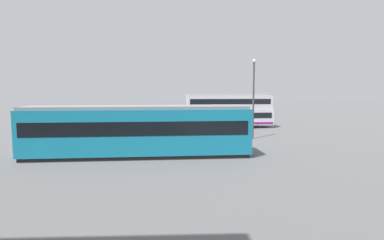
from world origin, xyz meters
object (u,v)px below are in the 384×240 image
pedestrian_crossing (236,134)px  info_sign (155,122)px  pedestrian_near_railing (160,128)px  street_lamp (254,93)px  tram_yellow (138,130)px  double_decker_bus (229,111)px

pedestrian_crossing → info_sign: bearing=-27.6°
pedestrian_near_railing → info_sign: 1.70m
pedestrian_crossing → pedestrian_near_railing: bearing=-39.3°
pedestrian_near_railing → pedestrian_crossing: 7.55m
pedestrian_crossing → street_lamp: street_lamp is taller
tram_yellow → pedestrian_crossing: 8.03m
tram_yellow → info_sign: (-1.17, -6.12, -0.09)m
pedestrian_crossing → info_sign: (6.30, -3.29, 0.74)m
double_decker_bus → pedestrian_crossing: size_ratio=6.25×
tram_yellow → street_lamp: (-10.02, -6.40, 2.41)m
double_decker_bus → pedestrian_near_railing: double_decker_bus is taller
street_lamp → pedestrian_near_railing: bearing=-8.2°
tram_yellow → pedestrian_near_railing: tram_yellow is taller
pedestrian_near_railing → tram_yellow: bearing=78.0°
pedestrian_crossing → street_lamp: (-2.55, -3.57, 3.23)m
pedestrian_near_railing → info_sign: (0.45, 1.48, 0.70)m
pedestrian_near_railing → pedestrian_crossing: pedestrian_near_railing is taller
tram_yellow → info_sign: size_ratio=6.20×
pedestrian_crossing → double_decker_bus: bearing=-101.1°
pedestrian_near_railing → street_lamp: street_lamp is taller
info_sign → tram_yellow: bearing=79.2°
pedestrian_near_railing → pedestrian_crossing: size_ratio=1.03×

